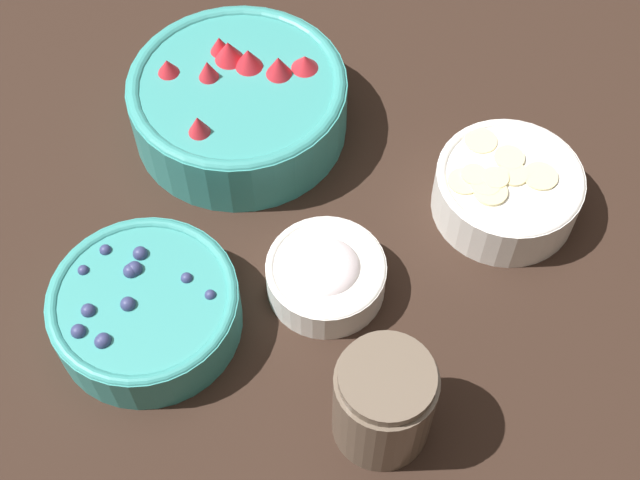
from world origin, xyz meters
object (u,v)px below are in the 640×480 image
object	(u,v)px
bowl_bananas	(507,188)
bowl_blueberries	(145,308)
jar_chocolate	(383,403)
bowl_cream	(326,274)
bowl_strawberries	(239,99)

from	to	relation	value
bowl_bananas	bowl_blueberries	bearing A→B (deg)	-22.39
bowl_blueberries	jar_chocolate	bearing A→B (deg)	111.25
bowl_cream	jar_chocolate	size ratio (longest dim) A/B	1.07
bowl_blueberries	bowl_cream	bearing A→B (deg)	149.92
bowl_bananas	bowl_cream	bearing A→B (deg)	-15.96
bowl_bananas	bowl_cream	xyz separation A→B (m)	(0.19, -0.06, -0.01)
bowl_strawberries	bowl_blueberries	size ratio (longest dim) A/B	1.31
bowl_bananas	jar_chocolate	xyz separation A→B (m)	(0.26, 0.08, 0.02)
bowl_strawberries	jar_chocolate	distance (m)	0.37
bowl_cream	bowl_bananas	bearing A→B (deg)	164.04
bowl_strawberries	bowl_blueberries	bearing A→B (deg)	29.34
bowl_cream	bowl_blueberries	bearing A→B (deg)	-30.08
bowl_strawberries	jar_chocolate	xyz separation A→B (m)	(0.13, 0.34, 0.01)
bowl_blueberries	bowl_cream	world-z (taller)	bowl_blueberries
bowl_bananas	bowl_cream	distance (m)	0.20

